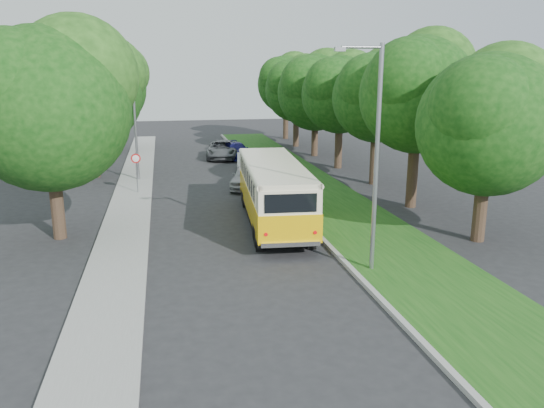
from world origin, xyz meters
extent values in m
plane|color=#252528|center=(0.00, 0.00, 0.00)|extent=(120.00, 120.00, 0.00)
cube|color=gray|center=(3.60, 5.00, 0.07)|extent=(0.20, 70.00, 0.15)
cube|color=#174A13|center=(5.95, 5.00, 0.07)|extent=(4.50, 70.00, 0.13)
cube|color=gray|center=(-4.80, 5.00, 0.06)|extent=(2.20, 70.00, 0.12)
cylinder|color=#332319|center=(10.15, 0.00, 1.67)|extent=(0.56, 0.56, 3.35)
sphere|color=#0D3B0D|center=(10.15, 0.00, 4.95)|extent=(5.85, 5.85, 5.85)
sphere|color=#0D3B0D|center=(11.18, 0.58, 6.12)|extent=(4.38, 4.38, 4.38)
sphere|color=#0D3B0D|center=(9.28, -0.73, 5.68)|extent=(4.09, 4.09, 4.09)
cylinder|color=#332319|center=(9.96, 6.00, 2.13)|extent=(0.56, 0.56, 4.26)
sphere|color=#0D3B0D|center=(9.96, 6.00, 5.91)|extent=(5.98, 5.98, 5.98)
sphere|color=#0D3B0D|center=(11.01, 6.60, 7.10)|extent=(4.49, 4.49, 4.49)
sphere|color=#0D3B0D|center=(9.06, 5.25, 6.65)|extent=(4.19, 4.19, 4.19)
cylinder|color=#332319|center=(10.28, 12.00, 1.98)|extent=(0.56, 0.56, 3.95)
sphere|color=#0D3B0D|center=(10.28, 12.00, 5.49)|extent=(5.61, 5.61, 5.61)
sphere|color=#0D3B0D|center=(11.26, 12.56, 6.62)|extent=(4.21, 4.21, 4.21)
sphere|color=#0D3B0D|center=(9.44, 11.30, 6.20)|extent=(3.92, 3.92, 3.92)
cylinder|color=#332319|center=(9.90, 18.00, 1.93)|extent=(0.56, 0.56, 3.86)
sphere|color=#0D3B0D|center=(9.90, 18.00, 5.41)|extent=(5.64, 5.64, 5.64)
sphere|color=#0D3B0D|center=(10.89, 18.56, 6.54)|extent=(4.23, 4.23, 4.23)
sphere|color=#0D3B0D|center=(9.05, 17.30, 6.12)|extent=(3.95, 3.95, 3.95)
cylinder|color=#332319|center=(9.80, 24.00, 1.79)|extent=(0.56, 0.56, 3.58)
sphere|color=#0D3B0D|center=(9.80, 24.00, 5.33)|extent=(6.36, 6.36, 6.36)
sphere|color=#0D3B0D|center=(10.91, 24.64, 6.60)|extent=(4.77, 4.77, 4.77)
sphere|color=#0D3B0D|center=(8.84, 23.21, 6.12)|extent=(4.45, 4.45, 4.45)
cylinder|color=#332319|center=(9.67, 30.00, 1.84)|extent=(0.56, 0.56, 3.68)
sphere|color=#0D3B0D|center=(9.67, 30.00, 5.31)|extent=(5.91, 5.91, 5.91)
sphere|color=#0D3B0D|center=(10.70, 30.59, 6.49)|extent=(4.43, 4.43, 4.43)
sphere|color=#0D3B0D|center=(8.78, 29.26, 6.05)|extent=(4.14, 4.14, 4.14)
cylinder|color=#332319|center=(10.05, 36.00, 2.02)|extent=(0.56, 0.56, 4.05)
sphere|color=#0D3B0D|center=(10.05, 36.00, 5.69)|extent=(5.97, 5.97, 5.97)
sphere|color=#0D3B0D|center=(11.09, 36.60, 6.88)|extent=(4.48, 4.48, 4.48)
sphere|color=#0D3B0D|center=(9.15, 35.25, 6.43)|extent=(4.18, 4.18, 4.18)
cylinder|color=#332319|center=(-7.50, 4.00, 1.84)|extent=(0.56, 0.56, 3.68)
sphere|color=#0D3B0D|center=(-7.50, 4.00, 5.55)|extent=(6.80, 6.80, 6.80)
sphere|color=#0D3B0D|center=(-6.31, 4.68, 6.91)|extent=(5.10, 5.10, 5.10)
sphere|color=#0D3B0D|center=(-8.52, 3.15, 6.40)|extent=(4.76, 4.76, 4.76)
cylinder|color=#332319|center=(-7.50, 18.00, 1.84)|extent=(0.56, 0.56, 3.68)
sphere|color=#0D3B0D|center=(-7.50, 18.00, 5.55)|extent=(6.80, 6.80, 6.80)
sphere|color=#0D3B0D|center=(-6.31, 18.68, 6.91)|extent=(5.10, 5.10, 5.10)
sphere|color=#0D3B0D|center=(-8.52, 17.15, 6.40)|extent=(4.76, 4.76, 4.76)
cylinder|color=#332319|center=(-7.50, 30.00, 1.84)|extent=(0.56, 0.56, 3.68)
sphere|color=#0D3B0D|center=(-7.50, 30.00, 5.55)|extent=(6.80, 6.80, 6.80)
sphere|color=#0D3B0D|center=(-6.31, 30.68, 6.91)|extent=(5.10, 5.10, 5.10)
sphere|color=#0D3B0D|center=(-8.52, 29.15, 6.40)|extent=(4.76, 4.76, 4.76)
cylinder|color=gray|center=(4.30, -2.50, 4.00)|extent=(0.16, 0.16, 8.00)
cylinder|color=gray|center=(3.60, -2.50, 7.85)|extent=(1.40, 0.10, 0.10)
cube|color=gray|center=(2.85, -2.50, 7.78)|extent=(0.35, 0.16, 0.14)
cylinder|color=gray|center=(-4.60, 16.00, 3.75)|extent=(0.16, 0.16, 7.50)
cylinder|color=gray|center=(-5.30, 16.00, 7.35)|extent=(1.40, 0.10, 0.10)
cube|color=gray|center=(-6.05, 16.00, 7.28)|extent=(0.35, 0.16, 0.14)
cylinder|color=gray|center=(-4.50, 12.00, 1.25)|extent=(0.06, 0.06, 2.50)
cone|color=red|center=(-4.50, 11.96, 2.15)|extent=(0.56, 0.02, 0.56)
cone|color=white|center=(-4.50, 11.94, 2.15)|extent=(0.40, 0.02, 0.40)
imported|color=#A3A3A7|center=(2.20, 12.50, 0.75)|extent=(3.12, 4.75, 1.50)
imported|color=silver|center=(3.00, 18.39, 0.62)|extent=(1.84, 3.92, 1.24)
imported|color=#131456|center=(3.00, 23.94, 0.66)|extent=(2.70, 4.79, 1.31)
imported|color=#54575C|center=(1.93, 24.22, 0.74)|extent=(3.26, 5.63, 1.48)
camera|label=1|loc=(-2.90, -19.49, 7.11)|focal=35.00mm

